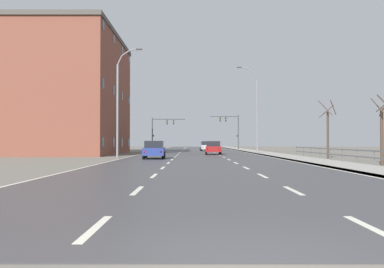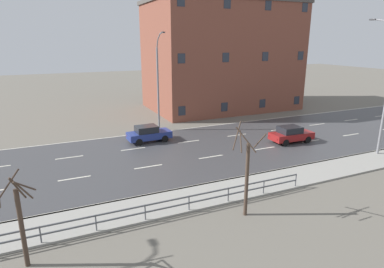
{
  "view_description": "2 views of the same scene",
  "coord_description": "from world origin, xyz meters",
  "px_view_note": "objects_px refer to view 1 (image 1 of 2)",
  "views": [
    {
      "loc": [
        -0.7,
        -5.01,
        1.48
      ],
      "look_at": [
        -0.77,
        51.32,
        2.56
      ],
      "focal_mm": 38.7,
      "sensor_mm": 36.0,
      "label": 1
    },
    {
      "loc": [
        25.06,
        22.49,
        9.36
      ],
      "look_at": [
        0.0,
        33.72,
        1.47
      ],
      "focal_mm": 30.55,
      "sensor_mm": 36.0,
      "label": 2
    }
  ],
  "objects_px": {
    "traffic_signal_right": "(232,126)",
    "brick_building": "(67,95)",
    "street_lamp_left_bank": "(120,104)",
    "street_lamp_midground": "(256,111)",
    "car_distant": "(207,146)",
    "car_mid_centre": "(214,148)",
    "car_near_right": "(155,150)",
    "traffic_signal_left": "(161,128)"
  },
  "relations": [
    {
      "from": "car_near_right",
      "to": "street_lamp_midground",
      "type": "bearing_deg",
      "value": 53.62
    },
    {
      "from": "car_mid_centre",
      "to": "traffic_signal_right",
      "type": "bearing_deg",
      "value": 82.19
    },
    {
      "from": "traffic_signal_right",
      "to": "car_distant",
      "type": "xyz_separation_m",
      "value": [
        -5.06,
        -9.49,
        -3.62
      ]
    },
    {
      "from": "street_lamp_midground",
      "to": "car_distant",
      "type": "height_order",
      "value": "street_lamp_midground"
    },
    {
      "from": "traffic_signal_left",
      "to": "brick_building",
      "type": "relative_size",
      "value": 0.3
    },
    {
      "from": "traffic_signal_right",
      "to": "brick_building",
      "type": "bearing_deg",
      "value": -130.85
    },
    {
      "from": "street_lamp_left_bank",
      "to": "car_near_right",
      "type": "distance_m",
      "value": 5.9
    },
    {
      "from": "street_lamp_midground",
      "to": "car_near_right",
      "type": "height_order",
      "value": "street_lamp_midground"
    },
    {
      "from": "street_lamp_left_bank",
      "to": "car_near_right",
      "type": "relative_size",
      "value": 2.45
    },
    {
      "from": "traffic_signal_left",
      "to": "street_lamp_left_bank",
      "type": "bearing_deg",
      "value": -91.73
    },
    {
      "from": "traffic_signal_left",
      "to": "brick_building",
      "type": "bearing_deg",
      "value": -111.52
    },
    {
      "from": "street_lamp_left_bank",
      "to": "car_distant",
      "type": "bearing_deg",
      "value": 72.62
    },
    {
      "from": "car_near_right",
      "to": "traffic_signal_left",
      "type": "bearing_deg",
      "value": 91.57
    },
    {
      "from": "street_lamp_left_bank",
      "to": "brick_building",
      "type": "height_order",
      "value": "brick_building"
    },
    {
      "from": "traffic_signal_right",
      "to": "car_near_right",
      "type": "bearing_deg",
      "value": -104.66
    },
    {
      "from": "car_near_right",
      "to": "brick_building",
      "type": "relative_size",
      "value": 0.21
    },
    {
      "from": "car_near_right",
      "to": "traffic_signal_right",
      "type": "bearing_deg",
      "value": 73.44
    },
    {
      "from": "car_distant",
      "to": "street_lamp_left_bank",
      "type": "bearing_deg",
      "value": -109.58
    },
    {
      "from": "car_mid_centre",
      "to": "brick_building",
      "type": "relative_size",
      "value": 0.21
    },
    {
      "from": "traffic_signal_right",
      "to": "car_distant",
      "type": "relative_size",
      "value": 1.55
    },
    {
      "from": "car_mid_centre",
      "to": "car_distant",
      "type": "height_order",
      "value": "same"
    },
    {
      "from": "car_distant",
      "to": "traffic_signal_right",
      "type": "bearing_deg",
      "value": 59.72
    },
    {
      "from": "car_distant",
      "to": "car_near_right",
      "type": "relative_size",
      "value": 1.0
    },
    {
      "from": "traffic_signal_left",
      "to": "car_distant",
      "type": "xyz_separation_m",
      "value": [
        7.94,
        -7.8,
        -3.29
      ]
    },
    {
      "from": "street_lamp_left_bank",
      "to": "brick_building",
      "type": "relative_size",
      "value": 0.51
    },
    {
      "from": "street_lamp_midground",
      "to": "car_distant",
      "type": "relative_size",
      "value": 2.67
    },
    {
      "from": "street_lamp_left_bank",
      "to": "brick_building",
      "type": "distance_m",
      "value": 15.03
    },
    {
      "from": "traffic_signal_right",
      "to": "car_mid_centre",
      "type": "relative_size",
      "value": 1.55
    },
    {
      "from": "car_mid_centre",
      "to": "brick_building",
      "type": "xyz_separation_m",
      "value": [
        -17.8,
        2.13,
        6.47
      ]
    },
    {
      "from": "traffic_signal_left",
      "to": "brick_building",
      "type": "xyz_separation_m",
      "value": [
        -9.68,
        -24.54,
        3.18
      ]
    },
    {
      "from": "street_lamp_midground",
      "to": "street_lamp_left_bank",
      "type": "relative_size",
      "value": 1.09
    },
    {
      "from": "street_lamp_midground",
      "to": "traffic_signal_right",
      "type": "height_order",
      "value": "street_lamp_midground"
    },
    {
      "from": "car_distant",
      "to": "car_near_right",
      "type": "height_order",
      "value": "same"
    },
    {
      "from": "car_near_right",
      "to": "car_distant",
      "type": "bearing_deg",
      "value": 77.96
    },
    {
      "from": "street_lamp_left_bank",
      "to": "traffic_signal_left",
      "type": "bearing_deg",
      "value": 88.27
    },
    {
      "from": "car_near_right",
      "to": "brick_building",
      "type": "xyz_separation_m",
      "value": [
        -12.04,
        14.41,
        6.47
      ]
    },
    {
      "from": "car_distant",
      "to": "brick_building",
      "type": "bearing_deg",
      "value": -138.65
    },
    {
      "from": "car_mid_centre",
      "to": "car_near_right",
      "type": "xyz_separation_m",
      "value": [
        -5.76,
        -12.27,
        0.0
      ]
    },
    {
      "from": "traffic_signal_right",
      "to": "traffic_signal_left",
      "type": "bearing_deg",
      "value": -172.62
    },
    {
      "from": "car_mid_centre",
      "to": "car_distant",
      "type": "relative_size",
      "value": 1.0
    },
    {
      "from": "street_lamp_left_bank",
      "to": "car_mid_centre",
      "type": "distance_m",
      "value": 14.24
    },
    {
      "from": "street_lamp_midground",
      "to": "street_lamp_left_bank",
      "type": "distance_m",
      "value": 20.69
    }
  ]
}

